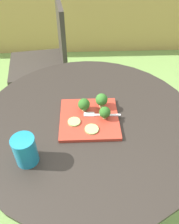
{
  "coord_description": "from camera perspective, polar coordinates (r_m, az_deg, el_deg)",
  "views": [
    {
      "loc": [
        -0.03,
        -0.68,
        1.38
      ],
      "look_at": [
        0.0,
        -0.0,
        0.76
      ],
      "focal_mm": 36.5,
      "sensor_mm": 36.0,
      "label": 1
    }
  ],
  "objects": [
    {
      "name": "fork",
      "position": [
        0.95,
        2.21,
        -0.59
      ],
      "size": [
        0.15,
        0.03,
        0.0
      ],
      "color": "silver",
      "rests_on": "salad_plate"
    },
    {
      "name": "broccoli_floret_0",
      "position": [
        0.92,
        3.86,
        -0.1
      ],
      "size": [
        0.05,
        0.05,
        0.05
      ],
      "color": "#99B770",
      "rests_on": "salad_plate"
    },
    {
      "name": "cucumber_slice_1",
      "position": [
        0.89,
        0.55,
        -4.32
      ],
      "size": [
        0.05,
        0.05,
        0.01
      ],
      "primitive_type": "cylinder",
      "color": "#8EB766",
      "rests_on": "salad_plate"
    },
    {
      "name": "cucumber_slice_0",
      "position": [
        0.92,
        -3.87,
        -2.45
      ],
      "size": [
        0.05,
        0.05,
        0.01
      ],
      "primitive_type": "cylinder",
      "color": "#8EB766",
      "rests_on": "salad_plate"
    },
    {
      "name": "broccoli_floret_2",
      "position": [
        0.96,
        3.04,
        3.08
      ],
      "size": [
        0.05,
        0.05,
        0.06
      ],
      "color": "#99B770",
      "rests_on": "salad_plate"
    },
    {
      "name": "drinking_glass",
      "position": [
        0.81,
        -15.72,
        -9.48
      ],
      "size": [
        0.08,
        0.08,
        0.11
      ],
      "color": "teal",
      "rests_on": "patio_table"
    },
    {
      "name": "broccoli_floret_1",
      "position": [
        0.95,
        -1.41,
        1.92
      ],
      "size": [
        0.05,
        0.05,
        0.06
      ],
      "color": "#99B770",
      "rests_on": "salad_plate"
    },
    {
      "name": "ground_plane",
      "position": [
        1.54,
        -0.06,
        -20.95
      ],
      "size": [
        12.0,
        12.0,
        0.0
      ],
      "primitive_type": "plane",
      "color": "#70994C"
    },
    {
      "name": "patio_table",
      "position": [
        1.14,
        -0.07,
        -10.49
      ],
      "size": [
        0.93,
        0.93,
        0.72
      ],
      "color": "#28231E",
      "rests_on": "ground_plane"
    },
    {
      "name": "patio_chair",
      "position": [
        1.83,
        -10.2,
        14.21
      ],
      "size": [
        0.5,
        0.5,
        0.9
      ],
      "color": "#332D28",
      "rests_on": "ground_plane"
    },
    {
      "name": "salad_plate",
      "position": [
        0.94,
        0.09,
        -1.63
      ],
      "size": [
        0.24,
        0.24,
        0.01
      ],
      "primitive_type": "cube",
      "color": "#AD3323",
      "rests_on": "patio_table"
    }
  ]
}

